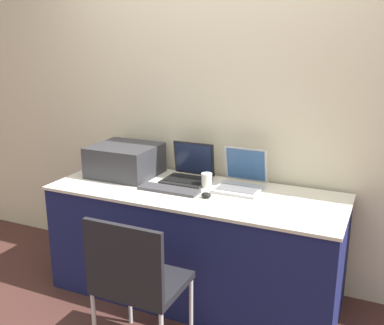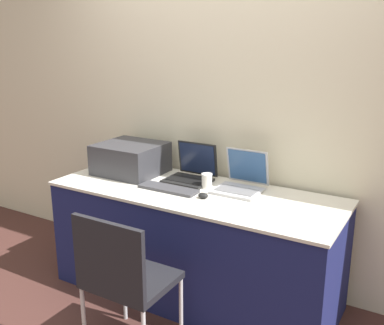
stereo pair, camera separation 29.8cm
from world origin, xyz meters
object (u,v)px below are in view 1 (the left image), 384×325
object	(u,v)px
laptop_left	(189,173)
laptop_right	(241,180)
coffee_cup	(207,180)
external_keyboard	(169,190)
printer	(125,159)
mouse	(206,195)
chair	(136,277)

from	to	relation	value
laptop_left	laptop_right	world-z (taller)	laptop_right
coffee_cup	laptop_left	bearing A→B (deg)	152.88
laptop_left	external_keyboard	size ratio (longest dim) A/B	0.75
laptop_right	coffee_cup	world-z (taller)	laptop_right
printer	coffee_cup	bearing A→B (deg)	-0.96
laptop_right	external_keyboard	world-z (taller)	laptop_right
printer	laptop_right	distance (m)	0.88
printer	external_keyboard	bearing A→B (deg)	-22.05
coffee_cup	mouse	xyz separation A→B (m)	(0.08, -0.19, -0.03)
laptop_right	mouse	xyz separation A→B (m)	(-0.14, -0.27, -0.04)
coffee_cup	printer	bearing A→B (deg)	179.04
laptop_left	external_keyboard	bearing A→B (deg)	-94.48
external_keyboard	chair	size ratio (longest dim) A/B	0.48
laptop_left	coffee_cup	xyz separation A→B (m)	(0.18, -0.09, -0.01)
mouse	printer	bearing A→B (deg)	164.54
chair	mouse	bearing A→B (deg)	77.86
laptop_left	chair	bearing A→B (deg)	-82.90
coffee_cup	chair	world-z (taller)	coffee_cup
printer	external_keyboard	world-z (taller)	printer
laptop_left	chair	distance (m)	0.99
external_keyboard	chair	bearing A→B (deg)	-78.37
external_keyboard	coffee_cup	xyz separation A→B (m)	(0.20, 0.17, 0.04)
coffee_cup	mouse	bearing A→B (deg)	-67.98
printer	chair	world-z (taller)	printer
chair	coffee_cup	bearing A→B (deg)	85.82
printer	laptop_left	size ratio (longest dim) A/B	1.48
printer	laptop_left	world-z (taller)	laptop_left
laptop_left	external_keyboard	xyz separation A→B (m)	(-0.02, -0.27, -0.05)
laptop_right	external_keyboard	distance (m)	0.49
laptop_right	coffee_cup	distance (m)	0.23
printer	external_keyboard	size ratio (longest dim) A/B	1.11
external_keyboard	mouse	xyz separation A→B (m)	(0.28, -0.02, 0.01)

